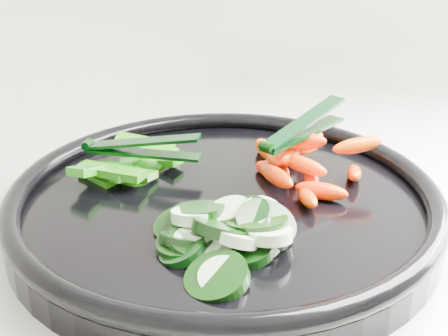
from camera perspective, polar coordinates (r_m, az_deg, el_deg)
veggie_tray at (r=0.54m, az=0.00°, el=-3.32°), size 0.39×0.39×0.04m
cucumber_pile at (r=0.47m, az=-0.39°, el=-6.12°), size 0.12×0.14×0.04m
carrot_pile at (r=0.58m, az=6.70°, el=0.89°), size 0.12×0.15×0.05m
pepper_pile at (r=0.59m, az=-8.70°, el=0.10°), size 0.12×0.10×0.04m
tong_carrot at (r=0.56m, az=7.13°, el=3.57°), size 0.11×0.05×0.02m
tong_pepper at (r=0.59m, az=-7.78°, el=1.88°), size 0.09×0.09×0.02m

